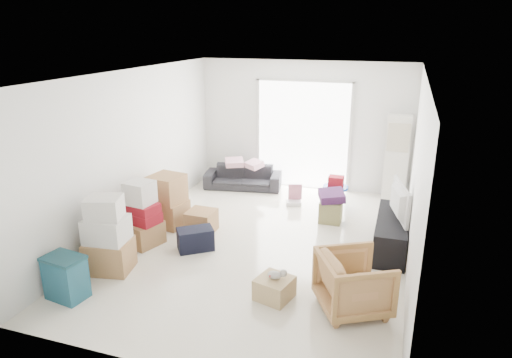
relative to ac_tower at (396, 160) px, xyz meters
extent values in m
cube|color=silver|center=(-1.95, -2.65, -0.99)|extent=(4.50, 6.00, 0.24)
cube|color=white|center=(-1.95, -2.65, 1.95)|extent=(4.50, 6.00, 0.24)
cube|color=white|center=(-1.95, 0.47, 0.48)|extent=(4.50, 0.24, 2.70)
cube|color=white|center=(-1.95, -5.77, 0.48)|extent=(4.50, 0.24, 2.70)
cube|color=white|center=(-4.32, -2.65, 0.48)|extent=(0.24, 6.00, 2.70)
cube|color=white|center=(0.42, -2.65, 0.48)|extent=(0.24, 6.00, 2.70)
cube|color=white|center=(-1.95, 0.33, 0.27)|extent=(2.00, 0.01, 2.30)
cube|color=silver|center=(-2.95, 0.32, 0.27)|extent=(0.06, 0.04, 2.30)
cube|color=silver|center=(-0.95, 0.32, 0.27)|extent=(0.06, 0.04, 2.30)
cube|color=silver|center=(-1.95, 0.32, 1.42)|extent=(2.10, 0.04, 0.06)
cube|color=silver|center=(0.00, 0.00, 0.00)|extent=(0.45, 0.30, 1.75)
cube|color=black|center=(0.05, -2.13, -0.61)|extent=(0.47, 1.56, 0.52)
imported|color=black|center=(0.05, -2.13, -0.29)|extent=(0.76, 1.06, 0.12)
imported|color=#28282D|center=(-3.14, -0.15, -0.55)|extent=(1.70, 0.75, 0.64)
cube|color=#E6A8B2|center=(-3.32, -0.18, -0.17)|extent=(0.49, 0.45, 0.12)
cube|color=#E6A8B2|center=(-2.86, -0.19, -0.18)|extent=(0.44, 0.42, 0.12)
imported|color=tan|center=(-0.32, -4.00, -0.47)|extent=(1.03, 1.05, 0.82)
cube|color=navy|center=(-3.85, -4.88, -0.74)|extent=(0.53, 0.41, 0.27)
cube|color=navy|center=(-3.85, -4.88, -0.47)|extent=(0.53, 0.41, 0.27)
cube|color=#0C333D|center=(-3.85, -4.88, -0.31)|extent=(0.55, 0.43, 0.04)
cube|color=#A6744A|center=(-3.75, -4.10, -0.65)|extent=(0.70, 0.62, 0.46)
cube|color=white|center=(-3.75, -4.10, -0.24)|extent=(0.61, 0.52, 0.36)
cube|color=white|center=(-3.75, -4.10, 0.09)|extent=(0.56, 0.52, 0.31)
cube|color=#A6744A|center=(-3.75, -3.21, -0.69)|extent=(0.66, 0.66, 0.38)
cube|color=maroon|center=(-3.75, -3.21, -0.41)|extent=(0.64, 0.51, 0.17)
cube|color=maroon|center=(-3.75, -3.21, -0.25)|extent=(0.62, 0.49, 0.15)
cube|color=white|center=(-3.75, -3.21, 0.00)|extent=(0.44, 0.43, 0.36)
cube|color=#A6744A|center=(-3.72, -2.42, -0.65)|extent=(0.69, 0.60, 0.44)
cube|color=#A6744A|center=(-3.72, -2.42, -0.19)|extent=(0.61, 0.61, 0.48)
cube|color=#A6744A|center=(-3.05, -2.50, -0.69)|extent=(0.46, 0.46, 0.38)
cube|color=black|center=(-2.86, -3.13, -0.70)|extent=(0.63, 0.59, 0.35)
cube|color=#9A965A|center=(-1.02, -1.38, -0.68)|extent=(0.39, 0.39, 0.39)
cube|color=#4D2256|center=(-1.02, -1.38, -0.42)|extent=(0.54, 0.54, 0.14)
cylinder|color=#0E3DB6|center=(-1.06, -0.64, -0.47)|extent=(0.49, 0.49, 0.04)
cylinder|color=#0E3DB6|center=(-0.94, -0.52, -0.68)|extent=(0.04, 0.04, 0.38)
cylinder|color=#0E3DB6|center=(-1.18, -0.52, -0.68)|extent=(0.04, 0.04, 0.38)
cylinder|color=#0E3DB6|center=(-1.18, -0.76, -0.68)|extent=(0.04, 0.04, 0.38)
cylinder|color=#0E3DB6|center=(-0.94, -0.76, -0.68)|extent=(0.04, 0.04, 0.38)
cube|color=maroon|center=(-1.06, -0.64, -0.35)|extent=(0.28, 0.22, 0.20)
cube|color=silver|center=(-1.85, -0.78, -0.84)|extent=(0.35, 0.33, 0.07)
cube|color=#BF6680|center=(-1.85, -0.68, -0.64)|extent=(0.27, 0.12, 0.32)
cube|color=tan|center=(-1.31, -4.06, -0.73)|extent=(0.52, 0.52, 0.28)
ellipsoid|color=#B2ADA8|center=(-1.31, -4.06, -0.54)|extent=(0.19, 0.13, 0.10)
cube|color=red|center=(-1.31, -4.06, -0.54)|extent=(0.15, 0.12, 0.03)
sphere|color=#B2ADA8|center=(-1.20, -4.03, -0.52)|extent=(0.10, 0.10, 0.10)
camera|label=1|loc=(0.06, -8.99, 2.45)|focal=32.00mm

